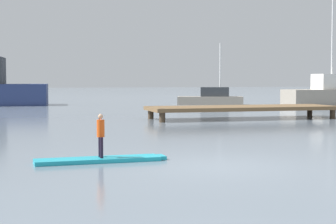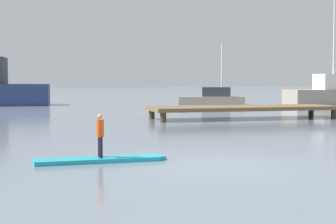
% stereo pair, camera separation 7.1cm
% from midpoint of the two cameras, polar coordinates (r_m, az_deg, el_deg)
% --- Properties ---
extents(ground_plane, '(240.00, 240.00, 0.00)m').
position_cam_midpoint_polar(ground_plane, '(12.57, 5.20, -5.61)').
color(ground_plane, slate).
extents(paddleboard_near, '(3.16, 0.76, 0.10)m').
position_cam_midpoint_polar(paddleboard_near, '(13.30, -7.10, -4.91)').
color(paddleboard_near, '#1E9EB2').
rests_on(paddleboard_near, ground).
extents(paddler_child_solo, '(0.19, 0.38, 1.05)m').
position_cam_midpoint_polar(paddler_child_solo, '(13.24, -7.13, -2.20)').
color(paddler_child_solo, black).
rests_on(paddler_child_solo, paddleboard_near).
extents(trawler_grey_distant, '(5.27, 2.98, 4.77)m').
position_cam_midpoint_polar(trawler_grey_distant, '(43.06, 4.43, 1.44)').
color(trawler_grey_distant, '#9E9384').
rests_on(trawler_grey_distant, ground).
extents(floating_dock, '(9.41, 2.83, 0.63)m').
position_cam_midpoint_polar(floating_dock, '(27.69, 7.58, 0.40)').
color(floating_dock, brown).
rests_on(floating_dock, ground).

